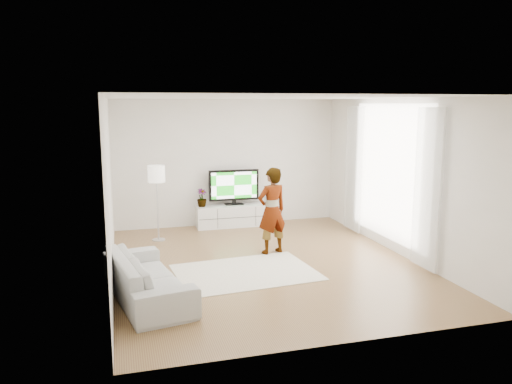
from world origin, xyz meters
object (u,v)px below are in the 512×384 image
object	(u,v)px
player	(272,211)
floor_lamp	(157,177)
television	(234,186)
media_console	(234,215)
rug	(246,272)
sofa	(147,277)

from	to	relation	value
player	floor_lamp	xyz separation A→B (m)	(-1.92, 1.45, 0.48)
television	player	bearing A→B (deg)	-85.31
media_console	rug	distance (m)	3.16
television	player	size ratio (longest dim) A/B	0.71
player	media_console	bearing A→B (deg)	-101.00
sofa	player	bearing A→B (deg)	-67.03
player	floor_lamp	bearing A→B (deg)	-52.85
media_console	floor_lamp	world-z (taller)	floor_lamp
media_console	rug	bearing A→B (deg)	-99.84
rug	floor_lamp	distance (m)	2.93
rug	sofa	bearing A→B (deg)	-157.58
television	floor_lamp	world-z (taller)	floor_lamp
television	player	xyz separation A→B (m)	(0.18, -2.24, -0.11)
sofa	rug	bearing A→B (deg)	-78.51
media_console	floor_lamp	size ratio (longest dim) A/B	1.14
player	sofa	distance (m)	2.84
player	sofa	bearing A→B (deg)	18.16
television	rug	bearing A→B (deg)	-99.75
rug	floor_lamp	size ratio (longest dim) A/B	1.46
player	floor_lamp	world-z (taller)	player
media_console	rug	size ratio (longest dim) A/B	0.78
media_console	television	bearing A→B (deg)	90.00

